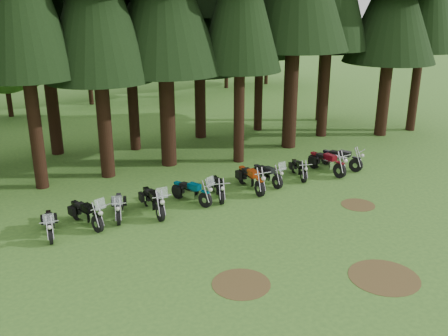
{
  "coord_description": "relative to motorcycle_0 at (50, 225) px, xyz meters",
  "views": [
    {
      "loc": [
        -10.31,
        -12.94,
        8.28
      ],
      "look_at": [
        0.68,
        5.0,
        1.0
      ],
      "focal_mm": 40.0,
      "sensor_mm": 36.0,
      "label": 1
    }
  ],
  "objects": [
    {
      "name": "motorcycle_3",
      "position": [
        4.02,
        -0.14,
        0.08
      ],
      "size": [
        0.53,
        2.38,
        1.49
      ],
      "rotation": [
        0.0,
        0.0,
        -0.08
      ],
      "color": "black",
      "rests_on": "ground"
    },
    {
      "name": "motorcycle_7",
      "position": [
        9.86,
        0.16,
        0.03
      ],
      "size": [
        0.44,
        2.14,
        1.34
      ],
      "rotation": [
        0.0,
        0.0,
        0.06
      ],
      "color": "black",
      "rests_on": "ground"
    },
    {
      "name": "dirt_patch_0",
      "position": [
        4.15,
        -6.33,
        -0.41
      ],
      "size": [
        1.8,
        1.8,
        0.01
      ],
      "primitive_type": "cylinder",
      "color": "#4C3D1E",
      "rests_on": "ground"
    },
    {
      "name": "decid_7",
      "position": [
        26.61,
        22.5,
        5.8
      ],
      "size": [
        8.44,
        8.2,
        10.55
      ],
      "color": "black",
      "rests_on": "ground"
    },
    {
      "name": "dirt_patch_1",
      "position": [
        11.65,
        -3.83,
        -0.41
      ],
      "size": [
        1.4,
        1.4,
        0.01
      ],
      "primitive_type": "cylinder",
      "color": "#4C3D1E",
      "rests_on": "ground"
    },
    {
      "name": "decid_3",
      "position": [
        2.43,
        20.8,
        4.09
      ],
      "size": [
        6.12,
        5.95,
        7.65
      ],
      "color": "black",
      "rests_on": "ground"
    },
    {
      "name": "motorcycle_0",
      "position": [
        0.0,
        0.0,
        0.0
      ],
      "size": [
        0.62,
        1.99,
        1.25
      ],
      "rotation": [
        0.0,
        0.0,
        -0.19
      ],
      "color": "black",
      "rests_on": "ground"
    },
    {
      "name": "decid_6",
      "position": [
        22.0,
        22.68,
        4.78
      ],
      "size": [
        7.06,
        6.86,
        8.82
      ],
      "color": "black",
      "rests_on": "ground"
    },
    {
      "name": "motorcycle_4",
      "position": [
        5.82,
        0.01,
        0.05
      ],
      "size": [
        1.03,
        2.19,
        1.41
      ],
      "rotation": [
        0.0,
        0.0,
        0.35
      ],
      "color": "black",
      "rests_on": "ground"
    },
    {
      "name": "motorcycle_9",
      "position": [
        13.25,
        -0.12,
        0.09
      ],
      "size": [
        0.4,
        2.45,
        1.0
      ],
      "rotation": [
        0.0,
        0.0,
        0.06
      ],
      "color": "black",
      "rests_on": "ground"
    },
    {
      "name": "decid_5",
      "position": [
        15.44,
        21.38,
        5.81
      ],
      "size": [
        8.45,
        8.21,
        10.56
      ],
      "color": "black",
      "rests_on": "ground"
    },
    {
      "name": "decid_4",
      "position": [
        8.73,
        21.99,
        3.95
      ],
      "size": [
        5.93,
        5.76,
        7.41
      ],
      "color": "black",
      "rests_on": "ground"
    },
    {
      "name": "motorcycle_10",
      "position": [
        14.33,
        0.02,
        0.06
      ],
      "size": [
        0.93,
        2.24,
        0.95
      ],
      "rotation": [
        0.0,
        0.0,
        0.35
      ],
      "color": "black",
      "rests_on": "ground"
    },
    {
      "name": "motorcycle_1",
      "position": [
        1.39,
        0.13,
        0.05
      ],
      "size": [
        0.8,
        2.24,
        1.41
      ],
      "rotation": [
        0.0,
        0.0,
        0.24
      ],
      "color": "black",
      "rests_on": "ground"
    },
    {
      "name": "motorcycle_6",
      "position": [
        8.79,
        -0.05,
        0.08
      ],
      "size": [
        0.46,
        2.41,
        0.98
      ],
      "rotation": [
        0.0,
        0.0,
        -0.12
      ],
      "color": "black",
      "rests_on": "ground"
    },
    {
      "name": "motorcycle_5",
      "position": [
        7.08,
        -0.05,
        0.01
      ],
      "size": [
        0.82,
        1.98,
        0.84
      ],
      "rotation": [
        0.0,
        0.0,
        -0.34
      ],
      "color": "black",
      "rests_on": "ground"
    },
    {
      "name": "motorcycle_2",
      "position": [
        2.7,
        0.22,
        0.02
      ],
      "size": [
        0.98,
        2.01,
        1.3
      ],
      "rotation": [
        0.0,
        0.0,
        -0.37
      ],
      "color": "black",
      "rests_on": "ground"
    },
    {
      "name": "ground",
      "position": [
        7.15,
        -4.33,
        -0.42
      ],
      "size": [
        120.0,
        120.0,
        0.0
      ],
      "primitive_type": "plane",
      "color": "#396926",
      "rests_on": "ground"
    },
    {
      "name": "dirt_patch_2",
      "position": [
        8.15,
        -8.33,
        -0.41
      ],
      "size": [
        2.2,
        2.2,
        0.01
      ],
      "primitive_type": "cylinder",
      "color": "#4C3D1E",
      "rests_on": "ground"
    },
    {
      "name": "motorcycle_8",
      "position": [
        11.67,
        0.08,
        -0.01
      ],
      "size": [
        0.79,
        1.87,
        0.79
      ],
      "rotation": [
        0.0,
        0.0,
        -0.35
      ],
      "color": "black",
      "rests_on": "ground"
    }
  ]
}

